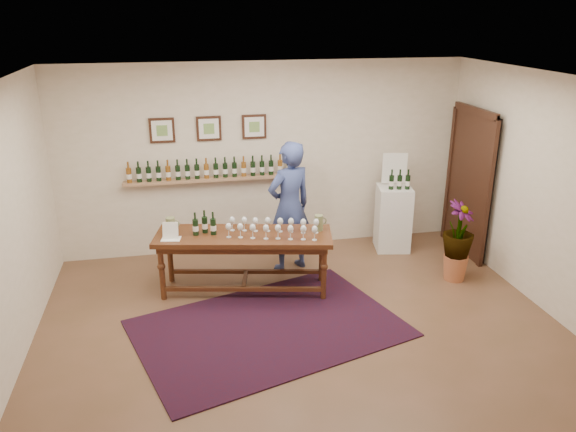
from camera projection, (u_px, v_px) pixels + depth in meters
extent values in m
plane|color=brown|center=(302.00, 329.00, 6.47)|extent=(6.00, 6.00, 0.00)
plane|color=#F1E1CD|center=(265.00, 158.00, 8.29)|extent=(6.00, 0.00, 6.00)
plane|color=#F1E1CD|center=(390.00, 342.00, 3.69)|extent=(6.00, 0.00, 6.00)
plane|color=#F1E1CD|center=(1.00, 237.00, 5.42)|extent=(0.00, 5.00, 5.00)
plane|color=#F1E1CD|center=(553.00, 197.00, 6.56)|extent=(0.00, 5.00, 5.00)
plane|color=white|center=(305.00, 81.00, 5.51)|extent=(6.00, 6.00, 0.00)
cube|color=tan|center=(212.00, 179.00, 8.14)|extent=(2.50, 0.16, 0.04)
cube|color=black|center=(471.00, 184.00, 8.23)|extent=(0.10, 1.00, 2.10)
cube|color=#321A10|center=(468.00, 185.00, 8.23)|extent=(0.04, 1.12, 2.22)
cube|color=#321A10|center=(162.00, 130.00, 7.82)|extent=(0.35, 0.03, 0.35)
cube|color=white|center=(162.00, 131.00, 7.81)|extent=(0.28, 0.01, 0.28)
cube|color=#749F4F|center=(162.00, 131.00, 7.80)|extent=(0.15, 0.00, 0.15)
cube|color=#321A10|center=(209.00, 128.00, 7.95)|extent=(0.35, 0.03, 0.35)
cube|color=white|center=(209.00, 129.00, 7.93)|extent=(0.28, 0.01, 0.28)
cube|color=#749F4F|center=(209.00, 129.00, 7.93)|extent=(0.15, 0.00, 0.15)
cube|color=#321A10|center=(254.00, 127.00, 8.07)|extent=(0.35, 0.03, 0.35)
cube|color=white|center=(254.00, 127.00, 8.05)|extent=(0.28, 0.01, 0.28)
cube|color=#749F4F|center=(254.00, 127.00, 8.05)|extent=(0.15, 0.00, 0.15)
cube|color=#400B13|center=(269.00, 328.00, 6.47)|extent=(3.38, 2.73, 0.02)
cube|color=#412010|center=(244.00, 236.00, 7.12)|extent=(2.33, 1.16, 0.06)
cube|color=#412010|center=(244.00, 241.00, 7.14)|extent=(2.18, 1.01, 0.10)
cylinder|color=#412010|center=(162.00, 273.00, 7.02)|extent=(0.08, 0.08, 0.73)
cylinder|color=#412010|center=(324.00, 273.00, 7.01)|extent=(0.08, 0.08, 0.73)
cylinder|color=#412010|center=(170.00, 256.00, 7.49)|extent=(0.08, 0.08, 0.73)
cylinder|color=#412010|center=(322.00, 257.00, 7.49)|extent=(0.08, 0.08, 0.73)
cube|color=#412010|center=(243.00, 289.00, 7.09)|extent=(1.99, 0.47, 0.05)
cube|color=#412010|center=(246.00, 271.00, 7.57)|extent=(1.99, 0.47, 0.05)
cube|color=#412010|center=(245.00, 280.00, 7.33)|extent=(0.15, 0.51, 0.05)
cube|color=white|center=(170.00, 231.00, 6.93)|extent=(0.26, 0.21, 0.21)
cube|color=white|center=(393.00, 218.00, 8.50)|extent=(0.57, 0.57, 0.98)
cube|color=white|center=(395.00, 168.00, 8.38)|extent=(0.37, 0.09, 0.51)
cone|color=#B3613B|center=(455.00, 267.00, 7.61)|extent=(0.33, 0.33, 0.35)
imported|color=#163515|center=(458.00, 235.00, 7.44)|extent=(0.71, 0.71, 0.61)
imported|color=navy|center=(289.00, 207.00, 7.69)|extent=(0.78, 0.65, 1.84)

